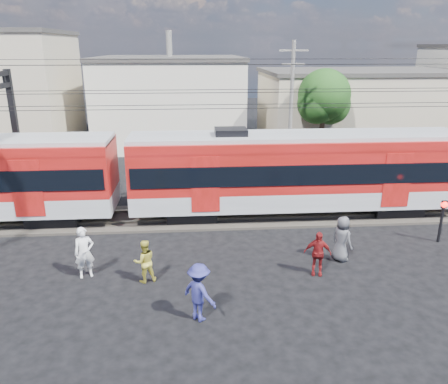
{
  "coord_description": "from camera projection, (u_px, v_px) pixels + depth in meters",
  "views": [
    {
      "loc": [
        -0.27,
        -12.3,
        8.17
      ],
      "look_at": [
        1.03,
        5.0,
        2.34
      ],
      "focal_mm": 35.0,
      "sensor_mm": 36.0,
      "label": 1
    }
  ],
  "objects": [
    {
      "name": "building_mideast",
      "position": [
        360.0,
        108.0,
        36.92
      ],
      "size": [
        16.32,
        10.2,
        6.3
      ],
      "color": "#BAAB8E",
      "rests_on": "ground"
    },
    {
      "name": "pedestrian_c",
      "position": [
        199.0,
        292.0,
        13.44
      ],
      "size": [
        1.39,
        1.36,
        1.91
      ],
      "primitive_type": "imported",
      "rotation": [
        0.0,
        0.0,
        2.39
      ],
      "color": "navy",
      "rests_on": "ground"
    },
    {
      "name": "rail_far",
      "position": [
        199.0,
        209.0,
        22.46
      ],
      "size": [
        70.0,
        0.12,
        0.12
      ],
      "primitive_type": "cube",
      "color": "#59544C",
      "rests_on": "track_bed"
    },
    {
      "name": "crossing_signal",
      "position": [
        443.0,
        213.0,
        18.71
      ],
      "size": [
        0.28,
        0.28,
        1.92
      ],
      "color": "black",
      "rests_on": "ground"
    },
    {
      "name": "building_midwest",
      "position": [
        171.0,
        100.0,
        38.46
      ],
      "size": [
        12.24,
        12.24,
        7.3
      ],
      "color": "beige",
      "rests_on": "ground"
    },
    {
      "name": "ground",
      "position": [
        204.0,
        309.0,
        14.25
      ],
      "size": [
        120.0,
        120.0,
        0.0
      ],
      "primitive_type": "plane",
      "color": "black",
      "rests_on": "ground"
    },
    {
      "name": "utility_pole_mid",
      "position": [
        291.0,
        107.0,
        27.41
      ],
      "size": [
        1.8,
        0.24,
        8.5
      ],
      "color": "slate",
      "rests_on": "ground"
    },
    {
      "name": "pedestrian_e",
      "position": [
        342.0,
        239.0,
        17.22
      ],
      "size": [
        0.98,
        1.09,
        1.86
      ],
      "primitive_type": "imported",
      "rotation": [
        0.0,
        0.0,
        2.13
      ],
      "color": "#4B4B50",
      "rests_on": "ground"
    },
    {
      "name": "pedestrian_d",
      "position": [
        318.0,
        253.0,
        16.17
      ],
      "size": [
        1.08,
        0.64,
        1.73
      ],
      "primitive_type": "imported",
      "rotation": [
        0.0,
        0.0,
        -0.23
      ],
      "color": "maroon",
      "rests_on": "ground"
    },
    {
      "name": "pedestrian_b",
      "position": [
        145.0,
        261.0,
        15.69
      ],
      "size": [
        0.93,
        0.82,
        1.62
      ],
      "primitive_type": "imported",
      "rotation": [
        0.0,
        0.0,
        3.45
      ],
      "color": "gold",
      "rests_on": "ground"
    },
    {
      "name": "commuter_train",
      "position": [
        300.0,
        169.0,
        21.4
      ],
      "size": [
        50.3,
        3.08,
        4.17
      ],
      "color": "black",
      "rests_on": "ground"
    },
    {
      "name": "catenary",
      "position": [
        4.0,
        117.0,
        19.56
      ],
      "size": [
        70.0,
        9.3,
        7.52
      ],
      "color": "black",
      "rests_on": "ground"
    },
    {
      "name": "rail_near",
      "position": [
        199.0,
        220.0,
        21.04
      ],
      "size": [
        70.0,
        0.12,
        0.12
      ],
      "primitive_type": "cube",
      "color": "#59544C",
      "rests_on": "track_bed"
    },
    {
      "name": "tree_near",
      "position": [
        326.0,
        98.0,
        30.52
      ],
      "size": [
        3.82,
        3.64,
        6.72
      ],
      "color": "#382619",
      "rests_on": "ground"
    },
    {
      "name": "pedestrian_a",
      "position": [
        84.0,
        252.0,
        15.98
      ],
      "size": [
        0.83,
        0.68,
        1.95
      ],
      "primitive_type": "imported",
      "rotation": [
        0.0,
        0.0,
        0.35
      ],
      "color": "white",
      "rests_on": "ground"
    },
    {
      "name": "track_bed",
      "position": [
        199.0,
        217.0,
        21.79
      ],
      "size": [
        70.0,
        3.4,
        0.12
      ],
      "primitive_type": "cube",
      "color": "#2D2823",
      "rests_on": "ground"
    }
  ]
}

